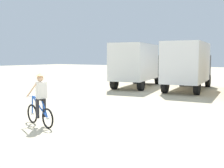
# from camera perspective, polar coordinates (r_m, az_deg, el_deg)

# --- Properties ---
(ground_plane) EXTENTS (120.00, 120.00, 0.00)m
(ground_plane) POSITION_cam_1_polar(r_m,az_deg,el_deg) (9.73, -12.43, -8.44)
(ground_plane) COLOR beige
(box_truck_white_box) EXTENTS (3.57, 7.07, 3.35)m
(box_truck_white_box) POSITION_cam_1_polar(r_m,az_deg,el_deg) (21.52, 5.32, 4.37)
(box_truck_white_box) COLOR white
(box_truck_white_box) RESTS_ON ground
(box_truck_avon_van) EXTENTS (3.17, 6.99, 3.35)m
(box_truck_avon_van) POSITION_cam_1_polar(r_m,az_deg,el_deg) (20.01, 15.77, 4.09)
(box_truck_avon_van) COLOR white
(box_truck_avon_van) RESTS_ON ground
(cyclist_orange_shirt) EXTENTS (1.70, 0.57, 1.82)m
(cyclist_orange_shirt) POSITION_cam_1_polar(r_m,az_deg,el_deg) (9.53, -14.89, -3.59)
(cyclist_orange_shirt) COLOR black
(cyclist_orange_shirt) RESTS_ON ground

